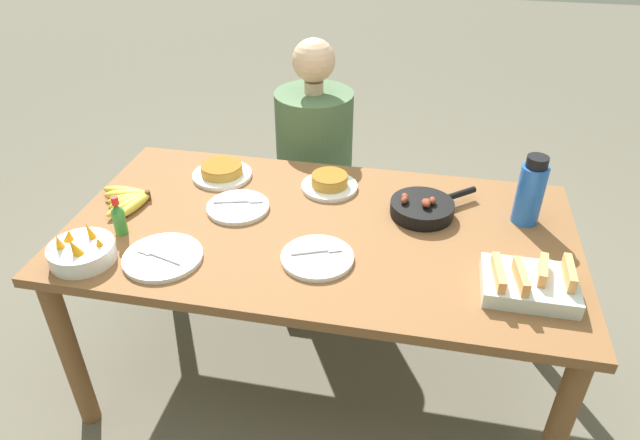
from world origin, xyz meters
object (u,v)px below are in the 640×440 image
(banana_bunch, at_px, (129,199))
(water_bottle, at_px, (530,192))
(fruit_bowl_mango, at_px, (82,252))
(frittata_plate_side, at_px, (222,172))
(empty_plate_far_right, at_px, (317,258))
(person_figure, at_px, (314,184))
(skillet, at_px, (423,208))
(melon_tray, at_px, (529,283))
(hot_sauce_bottle, at_px, (119,218))
(empty_plate_far_left, at_px, (163,257))
(frittata_plate_center, at_px, (329,183))
(empty_plate_near_front, at_px, (238,207))

(banana_bunch, relative_size, water_bottle, 0.82)
(banana_bunch, bearing_deg, fruit_bowl_mango, -87.50)
(banana_bunch, xyz_separation_m, frittata_plate_side, (0.26, 0.26, 0.00))
(empty_plate_far_right, xyz_separation_m, person_figure, (-0.20, 0.88, -0.25))
(skillet, bearing_deg, frittata_plate_side, 130.95)
(water_bottle, bearing_deg, melon_tray, -93.67)
(melon_tray, distance_m, skillet, 0.48)
(melon_tray, height_order, hot_sauce_bottle, hot_sauce_bottle)
(skillet, relative_size, water_bottle, 1.21)
(frittata_plate_side, bearing_deg, hot_sauce_bottle, -114.94)
(skillet, height_order, empty_plate_far_left, skillet)
(fruit_bowl_mango, bearing_deg, hot_sauce_bottle, 73.98)
(frittata_plate_center, relative_size, empty_plate_far_left, 0.86)
(water_bottle, bearing_deg, empty_plate_far_right, -151.40)
(water_bottle, xyz_separation_m, person_figure, (-0.86, 0.52, -0.36))
(fruit_bowl_mango, bearing_deg, melon_tray, 5.03)
(empty_plate_far_right, relative_size, person_figure, 0.20)
(frittata_plate_side, distance_m, fruit_bowl_mango, 0.65)
(person_figure, bearing_deg, fruit_bowl_mango, -117.24)
(empty_plate_far_right, xyz_separation_m, fruit_bowl_mango, (-0.73, -0.15, 0.02))
(banana_bunch, bearing_deg, frittata_plate_center, 19.86)
(empty_plate_far_right, bearing_deg, hot_sauce_bottle, 178.77)
(empty_plate_far_left, relative_size, water_bottle, 1.00)
(melon_tray, height_order, empty_plate_far_left, melon_tray)
(banana_bunch, relative_size, person_figure, 0.18)
(empty_plate_far_right, bearing_deg, frittata_plate_center, 95.70)
(frittata_plate_center, bearing_deg, frittata_plate_side, 179.22)
(frittata_plate_center, height_order, person_figure, person_figure)
(frittata_plate_side, relative_size, empty_plate_far_left, 0.92)
(empty_plate_far_right, bearing_deg, fruit_bowl_mango, -168.46)
(melon_tray, height_order, person_figure, person_figure)
(banana_bunch, distance_m, empty_plate_far_left, 0.39)
(water_bottle, bearing_deg, frittata_plate_center, 173.28)
(melon_tray, xyz_separation_m, frittata_plate_side, (-1.11, 0.48, -0.01))
(empty_plate_far_right, distance_m, fruit_bowl_mango, 0.74)
(melon_tray, height_order, empty_plate_far_right, melon_tray)
(frittata_plate_center, xyz_separation_m, frittata_plate_side, (-0.43, 0.01, -0.00))
(empty_plate_near_front, height_order, water_bottle, water_bottle)
(frittata_plate_center, relative_size, empty_plate_far_right, 0.92)
(empty_plate_near_front, bearing_deg, melon_tray, -15.10)
(fruit_bowl_mango, bearing_deg, empty_plate_far_right, 11.54)
(skillet, xyz_separation_m, empty_plate_near_front, (-0.65, -0.09, -0.02))
(hot_sauce_bottle, bearing_deg, frittata_plate_center, 34.13)
(frittata_plate_center, height_order, empty_plate_far_left, frittata_plate_center)
(banana_bunch, distance_m, melon_tray, 1.40)
(empty_plate_near_front, relative_size, hot_sauce_bottle, 1.59)
(fruit_bowl_mango, bearing_deg, banana_bunch, 92.50)
(empty_plate_near_front, distance_m, empty_plate_far_right, 0.41)
(banana_bunch, height_order, melon_tray, melon_tray)
(fruit_bowl_mango, xyz_separation_m, water_bottle, (1.39, 0.51, 0.09))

